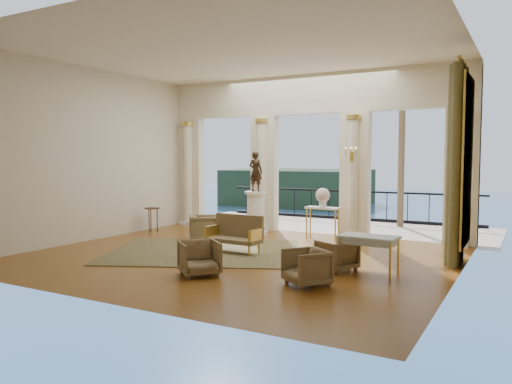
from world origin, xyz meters
The scene contains 23 objects.
floor centered at (0.00, 0.00, 0.00)m, with size 9.00×9.00×0.00m, color #47280A.
room_walls centered at (0.00, -1.12, 2.88)m, with size 9.00×9.00×9.00m.
arcade centered at (0.00, 3.82, 2.58)m, with size 9.00×0.56×4.50m.
terrace centered at (0.00, 5.80, -0.05)m, with size 10.00×3.60×0.10m, color beige.
balustrade centered at (0.00, 7.40, 0.41)m, with size 9.00×0.06×1.03m.
palm_tree centered at (2.00, 6.60, 4.09)m, with size 2.00×2.00×4.50m.
headland centered at (-30.00, 70.00, -3.00)m, with size 22.00×18.00×6.00m, color black.
sea centered at (0.00, 60.00, -6.00)m, with size 160.00×160.00×0.00m, color #2A5D9B.
curtain centered at (4.28, 1.50, 2.02)m, with size 0.33×1.40×4.09m.
window_frame centered at (4.47, 1.50, 2.10)m, with size 0.04×1.60×3.40m, color gold.
wall_sconce centered at (1.40, 3.51, 2.23)m, with size 0.30×0.11×0.33m.
rug centered at (-0.95, 0.05, 0.01)m, with size 4.31×3.35×0.02m, color #2F341B.
armchair_a centered at (0.29, -1.87, 0.35)m, with size 0.69×0.65×0.71m, color #4F3F26.
armchair_b centered at (2.31, -1.58, 0.34)m, with size 0.67×0.62×0.68m, color #4F3F26.
armchair_c centered at (2.37, -0.24, 0.33)m, with size 0.64×0.60×0.65m, color #4F3F26.
armchair_d centered at (-1.89, 1.39, 0.37)m, with size 0.72×0.67×0.74m, color #4F3F26.
settee centered at (-0.32, 0.42, 0.42)m, with size 1.31×0.60×0.85m.
game_table centered at (3.00, -0.26, 0.65)m, with size 1.09×0.64×0.73m.
pedestal centered at (-1.20, 2.94, 0.59)m, with size 0.67×0.67×1.22m.
statue centered at (-1.20, 2.94, 1.78)m, with size 0.41×0.27×1.12m, color #302215.
console_table centered at (0.78, 3.05, 0.71)m, with size 0.94×0.44×0.86m.
urn centered at (0.78, 3.05, 1.15)m, with size 0.38×0.38×0.51m.
side_table centered at (-4.00, 1.80, 0.62)m, with size 0.44×0.44×0.72m.
Camera 1 is at (5.63, -9.31, 2.18)m, focal length 35.00 mm.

